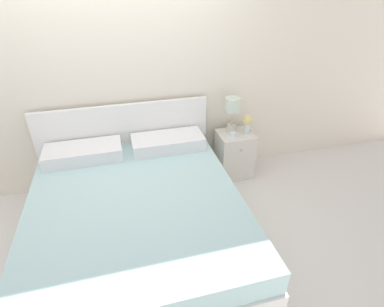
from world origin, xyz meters
name	(u,v)px	position (x,y,z in m)	size (l,w,h in m)	color
ground_plane	(131,179)	(0.00, 0.00, 0.00)	(12.00, 12.00, 0.00)	silver
wall_back	(117,74)	(0.00, 0.07, 1.30)	(8.00, 0.06, 2.60)	silver
bed	(137,214)	(0.00, -0.97, 0.28)	(1.89, 2.08, 0.99)	white
nightstand	(234,154)	(1.27, -0.20, 0.28)	(0.41, 0.38, 0.57)	silver
table_lamp	(232,109)	(1.23, -0.13, 0.86)	(0.18, 0.18, 0.42)	beige
flower_vase	(247,122)	(1.40, -0.21, 0.71)	(0.12, 0.12, 0.23)	silver
teacup	(233,135)	(1.21, -0.26, 0.59)	(0.11, 0.11, 0.06)	white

